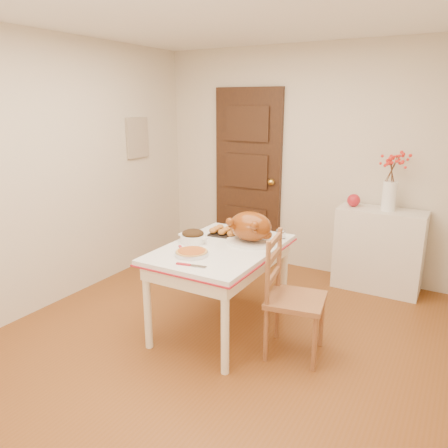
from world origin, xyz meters
The scene contains 19 objects.
floor centered at (0.00, 0.00, 0.00)m, with size 3.50×4.00×0.00m, color brown.
ceiling centered at (0.00, 0.00, 2.50)m, with size 3.50×4.00×0.00m, color white.
wall_back centered at (0.00, 2.00, 1.25)m, with size 3.50×0.00×2.50m, color beige.
wall_left centered at (-1.75, 0.00, 1.25)m, with size 0.00×4.00×2.50m, color beige.
door_back centered at (-0.70, 1.97, 1.03)m, with size 0.85×0.06×2.06m, color black.
photo_board centered at (-1.73, 1.20, 1.50)m, with size 0.03×0.35×0.45m, color #C2B08C.
sideboard centered at (0.91, 1.78, 0.43)m, with size 0.85×0.38×0.85m, color beige.
kitchen_table centered at (-0.08, 0.25, 0.37)m, with size 0.86×1.25×0.75m, color white, non-canonical shape.
chair_oak centered at (0.60, 0.20, 0.47)m, with size 0.42×0.42×0.95m, color brown, non-canonical shape.
berry_vase centered at (0.96, 1.78, 1.15)m, with size 0.31×0.31×0.61m, color white, non-canonical shape.
apple centered at (0.62, 1.78, 0.92)m, with size 0.13×0.13×0.13m, color #A71824.
turkey_platter centered at (0.09, 0.44, 0.88)m, with size 0.42×0.34×0.27m, color brown, non-canonical shape.
pumpkin_pie centered at (-0.17, -0.05, 0.77)m, with size 0.25×0.25×0.05m, color #AC4F1A.
stuffing_dish centered at (-0.34, 0.23, 0.80)m, with size 0.27×0.21×0.11m, color #3A240F, non-canonical shape.
rolls_tray centered at (-0.21, 0.55, 0.78)m, with size 0.26×0.21×0.07m, color #BE6D1F, non-canonical shape.
pie_server centered at (-0.04, -0.24, 0.75)m, with size 0.23×0.07×0.01m, color silver, non-canonical shape.
carving_knife centered at (-0.28, 0.00, 0.75)m, with size 0.26×0.06×0.01m, color silver, non-canonical shape.
drinking_glass centered at (-0.04, 0.75, 0.81)m, with size 0.07×0.07×0.12m, color white.
shaker_pair centered at (0.26, 0.70, 0.79)m, with size 0.08×0.03×0.08m, color white, non-canonical shape.
Camera 1 is at (1.62, -2.67, 1.88)m, focal length 34.78 mm.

